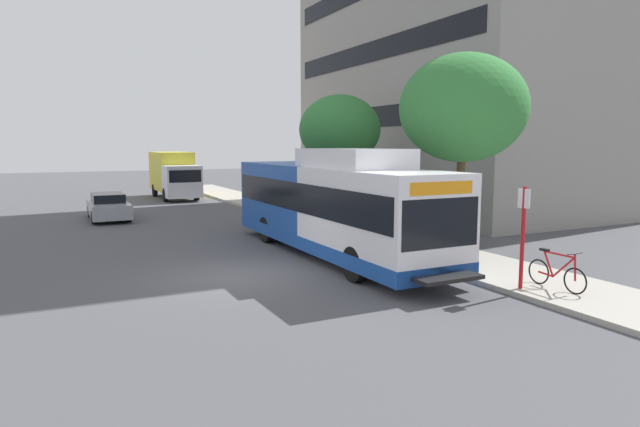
# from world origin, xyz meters

# --- Properties ---
(ground_plane) EXTENTS (120.00, 120.00, 0.00)m
(ground_plane) POSITION_xyz_m (0.00, 8.00, 0.00)
(ground_plane) COLOR #4C4C51
(sidewalk_curb) EXTENTS (3.00, 56.00, 0.14)m
(sidewalk_curb) POSITION_xyz_m (7.00, 6.00, 0.07)
(sidewalk_curb) COLOR #A8A399
(sidewalk_curb) RESTS_ON ground
(transit_bus) EXTENTS (2.58, 12.25, 3.65)m
(transit_bus) POSITION_xyz_m (3.85, 1.44, 1.70)
(transit_bus) COLOR white
(transit_bus) RESTS_ON ground
(bus_stop_sign_pole) EXTENTS (0.10, 0.36, 2.60)m
(bus_stop_sign_pole) POSITION_xyz_m (5.87, -4.99, 1.65)
(bus_stop_sign_pole) COLOR red
(bus_stop_sign_pole) RESTS_ON sidewalk_curb
(bicycle_parked) EXTENTS (0.52, 1.76, 1.02)m
(bicycle_parked) POSITION_xyz_m (6.64, -5.42, 0.56)
(bicycle_parked) COLOR black
(bicycle_parked) RESTS_ON sidewalk_curb
(street_tree_near_stop) EXTENTS (4.24, 4.24, 6.65)m
(street_tree_near_stop) POSITION_xyz_m (7.76, -0.47, 4.97)
(street_tree_near_stop) COLOR #4C3823
(street_tree_near_stop) RESTS_ON sidewalk_curb
(street_tree_mid_block) EXTENTS (3.85, 3.85, 5.98)m
(street_tree_mid_block) POSITION_xyz_m (7.67, 7.94, 4.47)
(street_tree_mid_block) COLOR #4C3823
(street_tree_mid_block) RESTS_ON sidewalk_curb
(parked_car_far_lane) EXTENTS (1.80, 4.50, 1.33)m
(parked_car_far_lane) POSITION_xyz_m (-2.16, 14.36, 0.66)
(parked_car_far_lane) COLOR #93999E
(parked_car_far_lane) RESTS_ON ground
(box_truck_background) EXTENTS (2.32, 7.01, 3.25)m
(box_truck_background) POSITION_xyz_m (3.09, 24.01, 1.74)
(box_truck_background) COLOR silver
(box_truck_background) RESTS_ON ground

